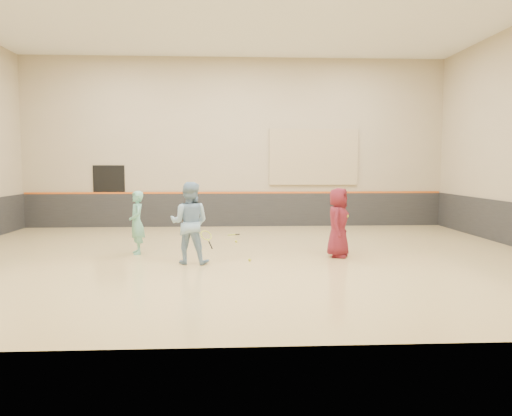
{
  "coord_description": "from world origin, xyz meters",
  "views": [
    {
      "loc": [
        -0.22,
        -11.93,
        2.23
      ],
      "look_at": [
        0.43,
        0.4,
        1.15
      ],
      "focal_mm": 35.0,
      "sensor_mm": 36.0,
      "label": 1
    }
  ],
  "objects": [
    {
      "name": "ball_under_racket",
      "position": [
        0.23,
        -0.59,
        0.03
      ],
      "size": [
        0.07,
        0.07,
        0.07
      ],
      "primitive_type": "sphere",
      "color": "gold",
      "rests_on": "floor"
    },
    {
      "name": "room",
      "position": [
        0.0,
        0.0,
        0.81
      ],
      "size": [
        15.04,
        12.04,
        6.22
      ],
      "color": "tan",
      "rests_on": "ground"
    },
    {
      "name": "instructor",
      "position": [
        -1.13,
        -0.74,
        0.92
      ],
      "size": [
        1.0,
        0.84,
        1.84
      ],
      "primitive_type": "imported",
      "rotation": [
        0.0,
        0.0,
        2.98
      ],
      "color": "#8DB5DB",
      "rests_on": "floor"
    },
    {
      "name": "girl",
      "position": [
        -2.54,
        0.54,
        0.79
      ],
      "size": [
        0.54,
        0.66,
        1.57
      ],
      "primitive_type": "imported",
      "rotation": [
        0.0,
        0.0,
        -1.25
      ],
      "color": "#6CBBA6",
      "rests_on": "floor"
    },
    {
      "name": "wainscot_back",
      "position": [
        0.0,
        5.97,
        0.6
      ],
      "size": [
        14.9,
        0.04,
        1.2
      ],
      "primitive_type": "cube",
      "color": "#232326",
      "rests_on": "floor"
    },
    {
      "name": "ball_in_hand",
      "position": [
        2.57,
        -0.25,
        1.0
      ],
      "size": [
        0.07,
        0.07,
        0.07
      ],
      "primitive_type": "sphere",
      "color": "#BCDD33",
      "rests_on": "young_man"
    },
    {
      "name": "spare_racket",
      "position": [
        -0.15,
        3.73,
        0.07
      ],
      "size": [
        0.7,
        0.7,
        0.13
      ],
      "primitive_type": null,
      "color": "#ABC62B",
      "rests_on": "floor"
    },
    {
      "name": "accent_stripe",
      "position": [
        0.0,
        5.96,
        1.22
      ],
      "size": [
        14.9,
        0.03,
        0.06
      ],
      "primitive_type": "cube",
      "color": "#D85914",
      "rests_on": "wall_back"
    },
    {
      "name": "young_man",
      "position": [
        2.38,
        -0.13,
        0.83
      ],
      "size": [
        0.8,
        0.95,
        1.67
      ],
      "primitive_type": "imported",
      "rotation": [
        0.0,
        0.0,
        1.19
      ],
      "color": "maroon",
      "rests_on": "floor"
    },
    {
      "name": "doorway",
      "position": [
        -4.5,
        5.98,
        1.1
      ],
      "size": [
        1.1,
        0.05,
        2.2
      ],
      "primitive_type": "cube",
      "color": "black",
      "rests_on": "floor"
    },
    {
      "name": "ball_beside_spare",
      "position": [
        -0.05,
        2.22,
        0.03
      ],
      "size": [
        0.07,
        0.07,
        0.07
      ],
      "primitive_type": "sphere",
      "color": "yellow",
      "rests_on": "floor"
    },
    {
      "name": "acoustic_panel",
      "position": [
        2.8,
        5.95,
        2.5
      ],
      "size": [
        3.2,
        0.08,
        2.0
      ],
      "primitive_type": "cube",
      "color": "tan",
      "rests_on": "wall_back"
    },
    {
      "name": "held_racket",
      "position": [
        -0.75,
        -0.98,
        0.67
      ],
      "size": [
        0.42,
        0.42,
        0.46
      ],
      "primitive_type": null,
      "color": "#D2E432",
      "rests_on": "instructor"
    }
  ]
}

